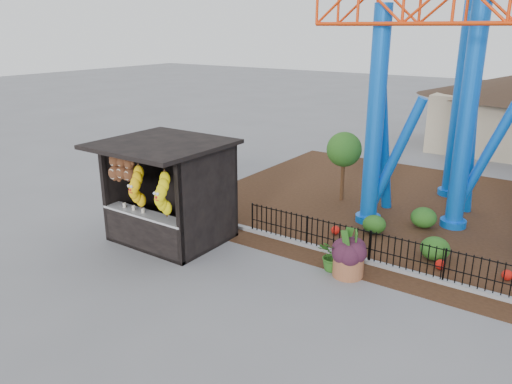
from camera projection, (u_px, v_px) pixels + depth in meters
The scene contains 9 objects.
ground at pixel (224, 279), 13.14m from camera, with size 120.00×120.00×0.00m, color slate.
mulch_bed at pixel (459, 219), 17.22m from camera, with size 18.00×12.00×0.02m, color #331E11.
curb at pixel (412, 273), 13.30m from camera, with size 18.00×0.18×0.12m, color gray.
prize_booth at pixel (164, 194), 15.00m from camera, with size 3.50×3.40×3.12m.
picket_fence at pixel (448, 267), 12.67m from camera, with size 12.20×0.06×1.00m, color black, non-canonical shape.
terracotta_planter at pixel (348, 265), 13.22m from camera, with size 0.81×0.81×0.60m, color #985837.
planter_foliage at pixel (350, 244), 13.02m from camera, with size 0.70×0.70×0.64m, color #331424.
potted_plant at pixel (333, 256), 13.45m from camera, with size 0.79×0.68×0.87m, color #1C5719.
landscaping at pixel (458, 240), 14.77m from camera, with size 8.96×3.33×0.67m.
Camera 1 is at (7.39, -9.18, 6.31)m, focal length 35.00 mm.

